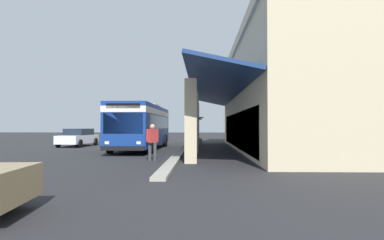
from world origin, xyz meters
TOP-DOWN VIEW (x-y plane):
  - ground at (0.00, 8.00)m, footprint 120.00×120.00m
  - curb_strip at (2.79, 5.06)m, footprint 26.61×0.50m
  - plaza_building at (2.79, 14.69)m, footprint 22.48×15.21m
  - transit_bus at (2.25, 2.10)m, footprint 11.25×2.95m
  - parked_sedan_white at (-1.05, -3.84)m, footprint 4.54×2.27m
  - pedestrian at (10.20, 4.02)m, footprint 0.55×0.53m
  - potted_palm at (-3.63, 5.99)m, footprint 1.66×1.48m

SIDE VIEW (x-z plane):
  - ground at x=0.00m, z-range 0.00..0.00m
  - curb_strip at x=2.79m, z-range 0.00..0.12m
  - potted_palm at x=-3.63m, z-range -0.63..1.89m
  - parked_sedan_white at x=-1.05m, z-range 0.02..1.49m
  - pedestrian at x=10.20m, z-range 0.12..1.90m
  - transit_bus at x=2.25m, z-range 0.18..3.52m
  - plaza_building at x=2.79m, z-range 0.00..7.57m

